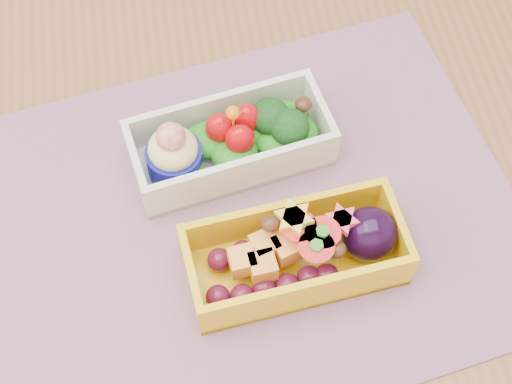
{
  "coord_description": "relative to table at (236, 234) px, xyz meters",
  "views": [
    {
      "loc": [
        -0.04,
        -0.35,
        1.35
      ],
      "look_at": [
        0.01,
        -0.03,
        0.79
      ],
      "focal_mm": 53.99,
      "sensor_mm": 36.0,
      "label": 1
    }
  ],
  "objects": [
    {
      "name": "table",
      "position": [
        0.0,
        0.0,
        0.0
      ],
      "size": [
        1.2,
        0.8,
        0.75
      ],
      "color": "brown",
      "rests_on": "ground"
    },
    {
      "name": "bento_yellow",
      "position": [
        0.04,
        -0.09,
        0.13
      ],
      "size": [
        0.19,
        0.1,
        0.06
      ],
      "rotation": [
        0.0,
        0.0,
        0.1
      ],
      "color": "#E7AF0B",
      "rests_on": "placemat"
    },
    {
      "name": "placemat",
      "position": [
        0.01,
        -0.04,
        0.1
      ],
      "size": [
        0.52,
        0.43,
        0.0
      ],
      "primitive_type": "cube",
      "rotation": [
        0.0,
        0.0,
        0.16
      ],
      "color": "#A27090",
      "rests_on": "table"
    },
    {
      "name": "bento_white",
      "position": [
        0.0,
        0.03,
        0.13
      ],
      "size": [
        0.19,
        0.11,
        0.07
      ],
      "rotation": [
        0.0,
        0.0,
        0.18
      ],
      "color": "silver",
      "rests_on": "placemat"
    }
  ]
}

